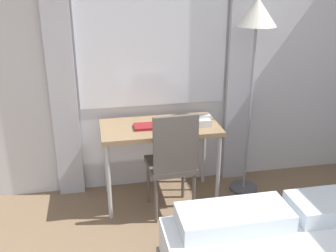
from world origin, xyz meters
TOP-DOWN VIEW (x-y plane):
  - wall_back_with_window at (0.02, 3.23)m, footprint 5.74×0.13m
  - desk at (0.17, 2.88)m, footprint 1.07×0.55m
  - desk_chair at (0.23, 2.60)m, footprint 0.42×0.42m
  - standing_lamp at (1.03, 2.88)m, footprint 0.35×0.35m
  - telephone at (0.54, 2.84)m, footprint 0.17×0.19m
  - book at (0.08, 2.85)m, footprint 0.29×0.17m

SIDE VIEW (x-z plane):
  - desk_chair at x=0.23m, z-range 0.06..1.04m
  - desk at x=0.17m, z-range 0.31..1.07m
  - book at x=0.08m, z-range 0.76..0.78m
  - telephone at x=0.54m, z-range 0.75..0.84m
  - wall_back_with_window at x=0.02m, z-range 0.00..2.70m
  - standing_lamp at x=1.03m, z-range 0.66..2.51m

